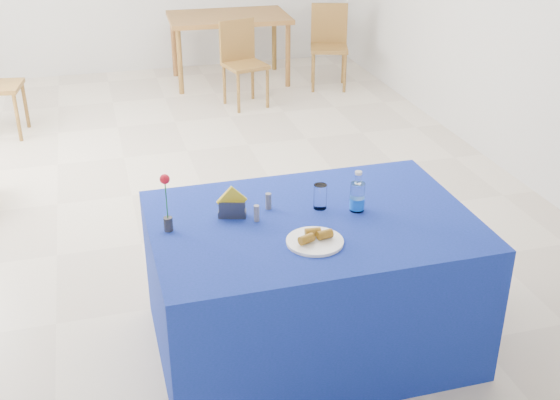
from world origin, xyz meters
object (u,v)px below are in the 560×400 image
object	(u,v)px
oak_table	(229,22)
blue_table	(311,283)
plate	(315,241)
water_bottle	(357,198)
chair_bg_left	(242,57)
chair_bg_right	(329,40)

from	to	relation	value
oak_table	blue_table	bearing A→B (deg)	-96.98
plate	water_bottle	bearing A→B (deg)	39.99
chair_bg_left	chair_bg_right	distance (m)	1.14
plate	chair_bg_left	size ratio (longest dim) A/B	0.31
water_bottle	oak_table	xyz separation A→B (m)	(0.35, 4.82, -0.15)
plate	oak_table	world-z (taller)	plate
plate	water_bottle	xyz separation A→B (m)	(0.31, 0.26, 0.06)
chair_bg_left	chair_bg_right	bearing A→B (deg)	5.05
chair_bg_right	water_bottle	bearing A→B (deg)	-90.33
plate	chair_bg_right	bearing A→B (deg)	69.91
water_bottle	chair_bg_left	distance (m)	4.02
chair_bg_left	plate	bearing A→B (deg)	-111.94
water_bottle	chair_bg_right	xyz separation A→B (m)	(1.38, 4.36, -0.31)
water_bottle	oak_table	bearing A→B (deg)	85.87
oak_table	chair_bg_right	distance (m)	1.14
water_bottle	chair_bg_right	bearing A→B (deg)	72.43
blue_table	plate	bearing A→B (deg)	-105.41
oak_table	chair_bg_left	size ratio (longest dim) A/B	1.57
blue_table	oak_table	xyz separation A→B (m)	(0.59, 4.86, 0.30)
blue_table	chair_bg_right	world-z (taller)	chair_bg_right
blue_table	water_bottle	bearing A→B (deg)	7.19
plate	oak_table	xyz separation A→B (m)	(0.66, 5.08, -0.09)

